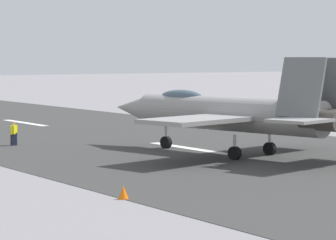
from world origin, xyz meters
TOP-DOWN VIEW (x-y plane):
  - ground_plane at (0.00, 0.00)m, footprint 400.00×400.00m
  - runway_strip at (-0.02, 0.00)m, footprint 240.00×26.00m
  - fighter_jet at (-3.06, 0.17)m, footprint 17.89×14.15m
  - crew_person at (8.54, 8.31)m, footprint 0.49×0.58m
  - marker_cone_near at (-12.50, 12.95)m, footprint 0.44×0.44m

SIDE VIEW (x-z plane):
  - ground_plane at x=0.00m, z-range 0.00..0.00m
  - runway_strip at x=-0.02m, z-range 0.00..0.02m
  - marker_cone_near at x=-12.50m, z-range 0.00..0.55m
  - crew_person at x=8.54m, z-range 0.00..1.58m
  - fighter_jet at x=-3.06m, z-range -0.37..5.30m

